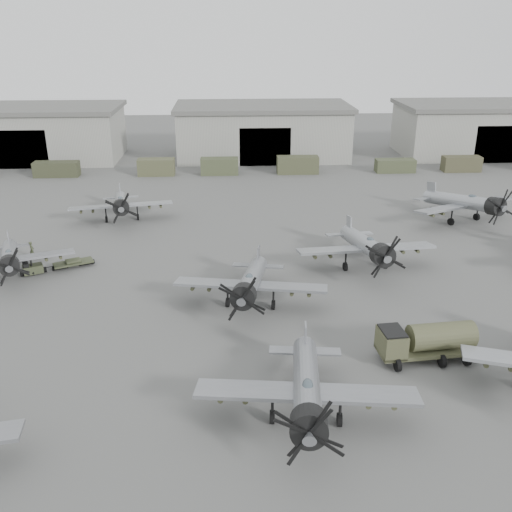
{
  "coord_description": "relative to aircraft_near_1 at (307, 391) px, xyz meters",
  "views": [
    {
      "loc": [
        -6.12,
        -34.59,
        21.44
      ],
      "look_at": [
        -3.73,
        11.22,
        2.5
      ],
      "focal_mm": 40.0,
      "sensor_mm": 36.0,
      "label": 1
    }
  ],
  "objects": [
    {
      "name": "aircraft_far_0",
      "position": [
        -16.42,
        36.91,
        -0.18
      ],
      "size": [
        11.86,
        10.68,
        4.71
      ],
      "rotation": [
        0.0,
        0.0,
        0.18
      ],
      "color": "#979AA0",
      "rests_on": "ground"
    },
    {
      "name": "aircraft_near_1",
      "position": [
        0.0,
        0.0,
        0.0
      ],
      "size": [
        12.84,
        11.55,
        5.1
      ],
      "rotation": [
        0.0,
        0.0,
        -0.12
      ],
      "color": "gray",
      "rests_on": "ground"
    },
    {
      "name": "hangar_right",
      "position": [
        39.9,
        70.23,
        2.05
      ],
      "size": [
        29.0,
        14.8,
        8.7
      ],
      "color": "#9B9B91",
      "rests_on": "ground"
    },
    {
      "name": "support_truck_1",
      "position": [
        -29.52,
        58.27,
        -1.22
      ],
      "size": [
        6.56,
        2.2,
        2.2
      ],
      "primitive_type": "cube",
      "color": "#363925",
      "rests_on": "ground"
    },
    {
      "name": "support_truck_5",
      "position": [
        21.51,
        58.27,
        -1.33
      ],
      "size": [
        5.96,
        2.2,
        1.98
      ],
      "primitive_type": "cube",
      "color": "#40462E",
      "rests_on": "ground"
    },
    {
      "name": "ground",
      "position": [
        1.9,
        8.27,
        -2.32
      ],
      "size": [
        220.0,
        220.0,
        0.0
      ],
      "primitive_type": "plane",
      "color": "#545452",
      "rests_on": "ground"
    },
    {
      "name": "aircraft_mid_1",
      "position": [
        -2.56,
        14.53,
        -0.08
      ],
      "size": [
        12.39,
        11.15,
        4.92
      ],
      "rotation": [
        0.0,
        0.0,
        -0.18
      ],
      "color": "gray",
      "rests_on": "ground"
    },
    {
      "name": "aircraft_far_1",
      "position": [
        22.94,
        34.33,
        0.06
      ],
      "size": [
        12.87,
        11.65,
        5.24
      ],
      "rotation": [
        0.0,
        0.0,
        0.4
      ],
      "color": "#95989D",
      "rests_on": "ground"
    },
    {
      "name": "support_truck_3",
      "position": [
        -5.33,
        58.27,
        -1.09
      ],
      "size": [
        5.61,
        2.2,
        2.47
      ],
      "primitive_type": "cube",
      "color": "#40472E",
      "rests_on": "ground"
    },
    {
      "name": "aircraft_mid_2",
      "position": [
        8.52,
        21.7,
        0.02
      ],
      "size": [
        12.94,
        11.64,
        5.15
      ],
      "rotation": [
        0.0,
        0.0,
        0.09
      ],
      "color": "#999CA1",
      "rests_on": "ground"
    },
    {
      "name": "aircraft_mid_0",
      "position": [
        -23.65,
        21.38,
        -0.29
      ],
      "size": [
        11.08,
        10.0,
        4.46
      ],
      "rotation": [
        0.0,
        0.0,
        0.34
      ],
      "color": "gray",
      "rests_on": "ground"
    },
    {
      "name": "hangar_center",
      "position": [
        1.9,
        70.23,
        2.05
      ],
      "size": [
        29.0,
        14.8,
        8.7
      ],
      "color": "#9B9B91",
      "rests_on": "ground"
    },
    {
      "name": "ground_crew",
      "position": [
        -23.3,
        26.05,
        -1.44
      ],
      "size": [
        0.59,
        0.74,
        1.76
      ],
      "primitive_type": "imported",
      "rotation": [
        0.0,
        0.0,
        1.86
      ],
      "color": "#3A402A",
      "rests_on": "ground"
    },
    {
      "name": "support_truck_2",
      "position": [
        -14.78,
        58.27,
        -1.09
      ],
      "size": [
        5.46,
        2.2,
        2.47
      ],
      "primitive_type": "cube",
      "color": "#484A30",
      "rests_on": "ground"
    },
    {
      "name": "fuel_tanker",
      "position": [
        9.09,
        6.49,
        -0.81
      ],
      "size": [
        7.0,
        3.6,
        2.63
      ],
      "rotation": [
        0.0,
        0.0,
        0.1
      ],
      "color": "#474930",
      "rests_on": "ground"
    },
    {
      "name": "support_truck_6",
      "position": [
        31.84,
        58.27,
        -1.17
      ],
      "size": [
        5.77,
        2.2,
        2.29
      ],
      "primitive_type": "cube",
      "color": "#42412B",
      "rests_on": "ground"
    },
    {
      "name": "hangar_left",
      "position": [
        -36.1,
        70.23,
        2.05
      ],
      "size": [
        29.0,
        14.8,
        8.7
      ],
      "color": "#9B9B91",
      "rests_on": "ground"
    },
    {
      "name": "tug_trailer",
      "position": [
        -20.85,
        22.84,
        -1.85
      ],
      "size": [
        6.15,
        3.69,
        1.26
      ],
      "rotation": [
        0.0,
        0.0,
        0.43
      ],
      "color": "#373D28",
      "rests_on": "ground"
    },
    {
      "name": "support_truck_4",
      "position": [
        6.5,
        58.27,
        -1.03
      ],
      "size": [
        6.24,
        2.2,
        2.59
      ],
      "primitive_type": "cube",
      "color": "#40432C",
      "rests_on": "ground"
    }
  ]
}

